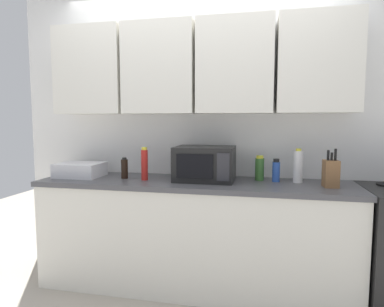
# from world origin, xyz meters

# --- Properties ---
(wall_back_with_cabinets) EXTENTS (3.42, 0.38, 2.60)m
(wall_back_with_cabinets) POSITION_xyz_m (0.00, -0.07, 1.58)
(wall_back_with_cabinets) COLOR white
(wall_back_with_cabinets) RESTS_ON ground_plane
(counter_run) EXTENTS (2.55, 0.63, 0.90)m
(counter_run) POSITION_xyz_m (0.00, -0.30, 0.45)
(counter_run) COLOR white
(counter_run) RESTS_ON ground_plane
(microwave) EXTENTS (0.48, 0.37, 0.28)m
(microwave) POSITION_xyz_m (0.08, -0.26, 1.04)
(microwave) COLOR black
(microwave) RESTS_ON counter_run
(dish_rack) EXTENTS (0.38, 0.30, 0.12)m
(dish_rack) POSITION_xyz_m (-1.02, -0.30, 0.96)
(dish_rack) COLOR silver
(dish_rack) RESTS_ON counter_run
(knife_block) EXTENTS (0.11, 0.13, 0.29)m
(knife_block) POSITION_xyz_m (1.04, -0.34, 1.00)
(knife_block) COLOR brown
(knife_block) RESTS_ON counter_run
(bottle_blue_cleaner) EXTENTS (0.06, 0.06, 0.19)m
(bottle_blue_cleaner) POSITION_xyz_m (0.66, -0.19, 0.99)
(bottle_blue_cleaner) COLOR #2D56B7
(bottle_blue_cleaner) RESTS_ON counter_run
(bottle_green_oil) EXTENTS (0.07, 0.07, 0.21)m
(bottle_green_oil) POSITION_xyz_m (0.52, -0.16, 1.00)
(bottle_green_oil) COLOR #386B2D
(bottle_green_oil) RESTS_ON counter_run
(bottle_soy_dark) EXTENTS (0.06, 0.06, 0.18)m
(bottle_soy_dark) POSITION_xyz_m (-0.60, -0.31, 0.99)
(bottle_soy_dark) COLOR black
(bottle_soy_dark) RESTS_ON counter_run
(bottle_white_jar) EXTENTS (0.07, 0.07, 0.27)m
(bottle_white_jar) POSITION_xyz_m (0.82, -0.19, 1.03)
(bottle_white_jar) COLOR white
(bottle_white_jar) RESTS_ON counter_run
(bottle_red_sauce) EXTENTS (0.05, 0.05, 0.27)m
(bottle_red_sauce) POSITION_xyz_m (-0.41, -0.35, 1.03)
(bottle_red_sauce) COLOR red
(bottle_red_sauce) RESTS_ON counter_run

